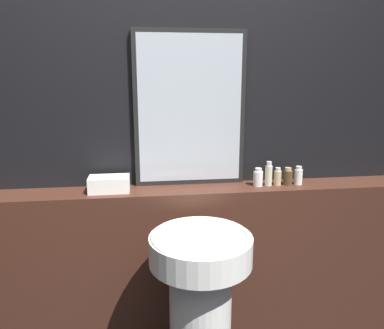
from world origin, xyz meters
TOP-DOWN VIEW (x-y plane):
  - wall_back at (0.00, 1.54)m, footprint 8.00×0.06m
  - vanity_counter at (0.00, 1.39)m, footprint 3.00×0.23m
  - pedestal_sink at (0.07, 0.97)m, footprint 0.48×0.48m
  - mirror at (0.09, 1.49)m, footprint 0.62×0.03m
  - towel_stack at (-0.36, 1.39)m, footprint 0.22×0.12m
  - shampoo_bottle at (0.47, 1.39)m, footprint 0.05×0.05m
  - conditioner_bottle at (0.53, 1.39)m, footprint 0.04×0.04m
  - lotion_bottle at (0.58, 1.39)m, footprint 0.04×0.04m
  - body_wash_bottle at (0.64, 1.39)m, footprint 0.05×0.05m
  - hand_soap_bottle at (0.71, 1.39)m, footprint 0.05×0.05m

SIDE VIEW (x-z plane):
  - vanity_counter at x=0.00m, z-range 0.00..0.98m
  - pedestal_sink at x=0.07m, z-range 0.08..0.97m
  - towel_stack at x=-0.36m, z-range 0.98..1.06m
  - body_wash_bottle at x=0.64m, z-range 0.97..1.08m
  - lotion_bottle at x=0.58m, z-range 0.97..1.08m
  - shampoo_bottle at x=0.47m, z-range 0.97..1.08m
  - hand_soap_bottle at x=0.71m, z-range 0.97..1.08m
  - conditioner_bottle at x=0.53m, z-range 0.97..1.11m
  - wall_back at x=0.00m, z-range 0.00..2.50m
  - mirror at x=0.09m, z-range 0.98..1.84m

